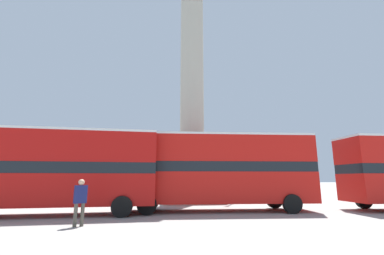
% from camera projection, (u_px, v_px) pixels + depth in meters
% --- Properties ---
extents(ground_plane, '(200.00, 200.00, 0.00)m').
position_uv_depth(ground_plane, '(192.00, 202.00, 20.08)').
color(ground_plane, '#9E9B93').
extents(monument_column, '(4.58, 4.58, 22.13)m').
position_uv_depth(monument_column, '(192.00, 98.00, 21.74)').
color(monument_column, '#A39E8E').
rests_on(monument_column, ground_plane).
extents(bus_a, '(10.44, 3.15, 4.27)m').
position_uv_depth(bus_a, '(53.00, 168.00, 13.09)').
color(bus_a, '#A80F0C').
rests_on(bus_a, ground_plane).
extents(bus_c, '(11.01, 3.27, 4.33)m').
position_uv_depth(bus_c, '(216.00, 168.00, 14.89)').
color(bus_c, '#B7140F').
rests_on(bus_c, ground_plane).
extents(equestrian_statue, '(3.60, 2.75, 5.88)m').
position_uv_depth(equestrian_statue, '(265.00, 180.00, 26.04)').
color(equestrian_statue, '#A39E8E').
rests_on(equestrian_statue, ground_plane).
extents(street_lamp, '(0.38, 0.38, 4.91)m').
position_uv_depth(street_lamp, '(231.00, 168.00, 19.08)').
color(street_lamp, black).
rests_on(street_lamp, ground_plane).
extents(pedestrian_near_lamp, '(0.50, 0.39, 1.79)m').
position_uv_depth(pedestrian_near_lamp, '(80.00, 199.00, 10.01)').
color(pedestrian_near_lamp, '#4C473D').
rests_on(pedestrian_near_lamp, ground_plane).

